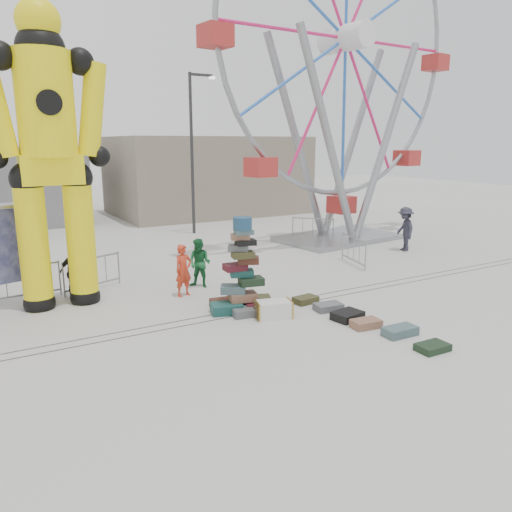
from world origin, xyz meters
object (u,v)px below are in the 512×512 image
crash_test_dummy (49,148)px  pedestrian_green (200,263)px  steamer_trunk (274,309)px  pedestrian_black (74,272)px  ferris_wheel (345,66)px  suitcase_tower (242,284)px  barricade_wheel_front (354,251)px  lamp_post_left (39,146)px  lamp_post_right (193,146)px  barricade_dummy_b (25,283)px  barricade_dummy_c (92,273)px  pedestrian_red (183,270)px  barricade_wheel_back (313,229)px  pedestrian_grey (405,229)px

crash_test_dummy → pedestrian_green: size_ratio=5.31×
steamer_trunk → pedestrian_black: bearing=150.1°
crash_test_dummy → ferris_wheel: size_ratio=0.53×
suitcase_tower → barricade_wheel_front: size_ratio=1.33×
lamp_post_left → barricade_wheel_front: (9.52, -11.48, -3.93)m
lamp_post_right → barricade_dummy_b: lamp_post_right is taller
ferris_wheel → suitcase_tower: bearing=-149.9°
pedestrian_green → pedestrian_black: size_ratio=1.01×
barricade_dummy_b → pedestrian_black: pedestrian_black is taller
lamp_post_right → barricade_dummy_c: (-6.99, -7.92, -3.93)m
crash_test_dummy → pedestrian_red: crash_test_dummy is taller
barricade_wheel_back → barricade_dummy_c: bearing=-114.5°
barricade_dummy_c → pedestrian_green: 3.43m
lamp_post_right → barricade_wheel_front: lamp_post_right is taller
pedestrian_grey → steamer_trunk: bearing=-43.5°
barricade_dummy_b → barricade_dummy_c: same height
barricade_wheel_front → barricade_wheel_back: size_ratio=1.00×
crash_test_dummy → barricade_dummy_b: 4.18m
pedestrian_red → pedestrian_black: 3.30m
suitcase_tower → pedestrian_red: 2.27m
ferris_wheel → barricade_wheel_front: ferris_wheel is taller
barricade_dummy_b → barricade_wheel_back: size_ratio=1.00×
suitcase_tower → pedestrian_green: suitcase_tower is taller
steamer_trunk → barricade_wheel_back: size_ratio=0.48×
barricade_wheel_front → barricade_wheel_back: same height
crash_test_dummy → pedestrian_black: (0.46, 0.58, -3.71)m
suitcase_tower → barricade_dummy_c: bearing=147.2°
lamp_post_right → pedestrian_black: (-7.65, -8.46, -3.69)m
steamer_trunk → barricade_wheel_front: size_ratio=0.48×
suitcase_tower → steamer_trunk: suitcase_tower is taller
barricade_dummy_b → pedestrian_red: (4.29, -1.94, 0.26)m
crash_test_dummy → pedestrian_black: 3.78m
steamer_trunk → pedestrian_green: bearing=114.9°
crash_test_dummy → barricade_wheel_front: 11.35m
suitcase_tower → crash_test_dummy: bearing=164.6°
suitcase_tower → barricade_dummy_c: size_ratio=1.33×
suitcase_tower → barricade_dummy_b: bearing=161.5°
lamp_post_right → crash_test_dummy: bearing=-131.9°
steamer_trunk → barricade_wheel_back: bearing=64.8°
suitcase_tower → barricade_dummy_c: 5.22m
lamp_post_right → ferris_wheel: (5.23, -5.26, 3.52)m
barricade_wheel_back → pedestrian_black: 12.43m
lamp_post_left → pedestrian_black: lamp_post_left is taller
pedestrian_green → pedestrian_grey: pedestrian_grey is taller
suitcase_tower → ferris_wheel: (9.01, 6.75, 7.26)m
lamp_post_left → barricade_wheel_front: bearing=-50.3°
barricade_wheel_front → pedestrian_black: size_ratio=1.26×
barricade_wheel_back → lamp_post_right: bearing=-178.9°
steamer_trunk → barricade_dummy_c: size_ratio=0.48×
barricade_wheel_back → pedestrian_grey: 4.49m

